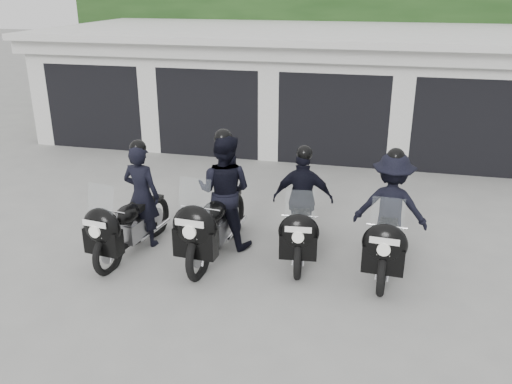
% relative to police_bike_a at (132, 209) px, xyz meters
% --- Properties ---
extents(ground, '(80.00, 80.00, 0.00)m').
position_rel_police_bike_a_xyz_m(ground, '(2.64, -0.17, -0.74)').
color(ground, gray).
rests_on(ground, ground).
extents(garage_block, '(16.40, 6.80, 2.96)m').
position_rel_police_bike_a_xyz_m(garage_block, '(2.64, 7.89, 0.68)').
color(garage_block, silver).
rests_on(garage_block, ground).
extents(background_vegetation, '(20.00, 3.90, 5.80)m').
position_rel_police_bike_a_xyz_m(background_vegetation, '(3.02, 12.75, 2.03)').
color(background_vegetation, '#173312').
rests_on(background_vegetation, ground).
extents(police_bike_a, '(0.82, 2.15, 1.87)m').
position_rel_police_bike_a_xyz_m(police_bike_a, '(0.00, 0.00, 0.00)').
color(police_bike_a, black).
rests_on(police_bike_a, ground).
extents(police_bike_b, '(0.98, 2.37, 2.06)m').
position_rel_police_bike_a_xyz_m(police_bike_b, '(1.36, 0.37, 0.13)').
color(police_bike_b, black).
rests_on(police_bike_b, ground).
extents(police_bike_c, '(1.03, 2.08, 1.81)m').
position_rel_police_bike_a_xyz_m(police_bike_c, '(2.65, 0.64, 0.02)').
color(police_bike_c, black).
rests_on(police_bike_c, ground).
extents(police_bike_d, '(1.17, 2.18, 1.90)m').
position_rel_police_bike_a_xyz_m(police_bike_d, '(4.02, 0.53, 0.06)').
color(police_bike_d, black).
rests_on(police_bike_d, ground).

